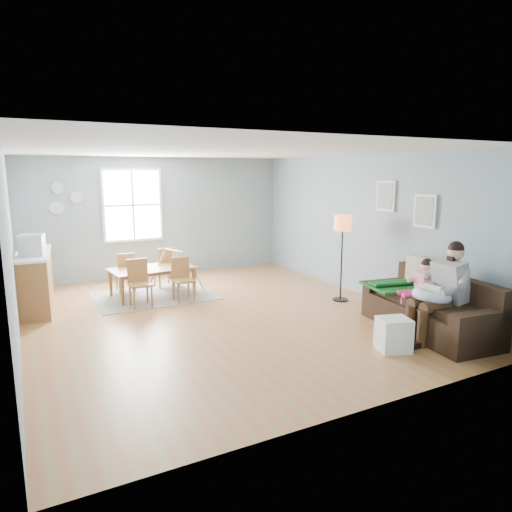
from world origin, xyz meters
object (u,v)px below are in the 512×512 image
sofa (431,312)px  monitor (31,245)px  floor_lamp (343,230)px  father (441,288)px  baby_swing (175,273)px  storage_cube (393,335)px  chair_sw (139,280)px  chair_ne (165,265)px  toddler (420,282)px  dining_table (153,282)px  chair_nw (126,270)px  counter (35,280)px  chair_se (182,277)px

sofa → monitor: monitor is taller
sofa → floor_lamp: floor_lamp is taller
father → baby_swing: size_ratio=1.29×
floor_lamp → storage_cube: (-0.91, -2.28, -1.10)m
chair_sw → chair_ne: (0.80, 1.09, -0.00)m
toddler → storage_cube: size_ratio=1.76×
dining_table → chair_nw: (-0.40, 0.55, 0.17)m
storage_cube → chair_ne: size_ratio=0.59×
sofa → counter: (-5.21, 4.05, 0.21)m
chair_ne → toddler: bearing=-57.4°
monitor → counter: bearing=87.0°
storage_cube → baby_swing: baby_swing is taller
chair_ne → father: bearing=-61.3°
chair_nw → monitor: (-1.66, -0.76, 0.74)m
floor_lamp → father: bearing=-90.3°
storage_cube → chair_nw: 5.39m
storage_cube → monitor: size_ratio=1.13×
chair_sw → counter: bearing=157.5°
floor_lamp → chair_sw: size_ratio=1.89×
dining_table → chair_nw: bearing=120.1°
father → monitor: bearing=141.7°
storage_cube → chair_se: bearing=114.9°
father → toddler: 0.51m
sofa → floor_lamp: bearing=94.6°
chair_se → chair_nw: 1.36m
floor_lamp → chair_se: floor_lamp is taller
floor_lamp → monitor: (-5.07, 1.73, -0.14)m
sofa → dining_table: 5.04m
chair_sw → monitor: size_ratio=1.94×
father → chair_ne: 5.42m
baby_swing → chair_se: bearing=-95.8°
chair_sw → baby_swing: size_ratio=0.78×
chair_sw → baby_swing: 1.07m
storage_cube → chair_ne: bearing=109.7°
counter → monitor: monitor is taller
baby_swing → counter: bearing=178.7°
monitor → dining_table: bearing=5.7°
chair_sw → chair_nw: size_ratio=1.06×
father → baby_swing: 4.99m
sofa → floor_lamp: size_ratio=1.39×
counter → sofa: bearing=-37.9°
toddler → storage_cube: toddler is taller
chair_ne → baby_swing: baby_swing is taller
chair_nw → chair_ne: chair_ne is taller
floor_lamp → counter: 5.52m
chair_nw → monitor: monitor is taller
father → floor_lamp: bearing=89.7°
toddler → chair_se: bearing=130.7°
toddler → father: bearing=-103.2°
sofa → baby_swing: size_ratio=2.04×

